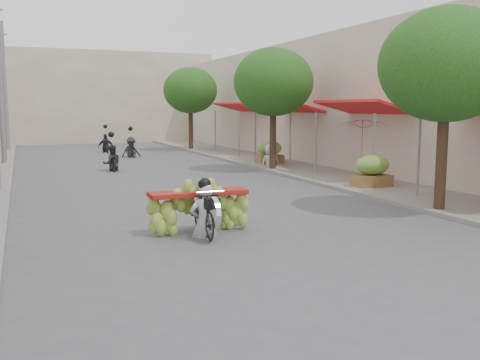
% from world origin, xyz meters
% --- Properties ---
extents(ground, '(120.00, 120.00, 0.00)m').
position_xyz_m(ground, '(0.00, 0.00, 0.00)').
color(ground, '#535358').
rests_on(ground, ground).
extents(sidewalk_right, '(4.00, 60.00, 0.12)m').
position_xyz_m(sidewalk_right, '(7.00, 15.00, 0.06)').
color(sidewalk_right, gray).
rests_on(sidewalk_right, ground).
extents(shophouse_row_right, '(9.77, 40.00, 6.00)m').
position_xyz_m(shophouse_row_right, '(11.99, 14.00, 3.00)').
color(shophouse_row_right, beige).
rests_on(shophouse_row_right, ground).
extents(far_building, '(20.00, 6.00, 7.00)m').
position_xyz_m(far_building, '(0.00, 38.00, 3.50)').
color(far_building, '#C1B598').
rests_on(far_building, ground).
extents(utility_pole_far, '(0.60, 0.24, 8.00)m').
position_xyz_m(utility_pole_far, '(-5.40, 21.00, 4.03)').
color(utility_pole_far, slate).
rests_on(utility_pole_far, ground).
extents(utility_pole_back, '(0.60, 0.24, 8.00)m').
position_xyz_m(utility_pole_back, '(-5.40, 30.00, 4.03)').
color(utility_pole_back, slate).
rests_on(utility_pole_back, ground).
extents(street_tree_near, '(3.40, 3.40, 5.25)m').
position_xyz_m(street_tree_near, '(5.40, 4.00, 3.78)').
color(street_tree_near, '#3A2719').
rests_on(street_tree_near, ground).
extents(street_tree_mid, '(3.40, 3.40, 5.25)m').
position_xyz_m(street_tree_mid, '(5.40, 14.00, 3.78)').
color(street_tree_mid, '#3A2719').
rests_on(street_tree_mid, ground).
extents(street_tree_far, '(3.40, 3.40, 5.25)m').
position_xyz_m(street_tree_far, '(5.40, 26.00, 3.78)').
color(street_tree_far, '#3A2719').
rests_on(street_tree_far, ground).
extents(produce_crate_mid, '(1.20, 0.88, 1.16)m').
position_xyz_m(produce_crate_mid, '(6.20, 8.00, 0.71)').
color(produce_crate_mid, brown).
rests_on(produce_crate_mid, ground).
extents(produce_crate_far, '(1.20, 0.88, 1.16)m').
position_xyz_m(produce_crate_far, '(6.20, 16.00, 0.71)').
color(produce_crate_far, brown).
rests_on(produce_crate_far, ground).
extents(banana_motorbike, '(2.20, 1.86, 2.13)m').
position_xyz_m(banana_motorbike, '(-1.07, 4.08, 0.71)').
color(banana_motorbike, black).
rests_on(banana_motorbike, ground).
extents(market_umbrella, '(2.02, 2.02, 1.61)m').
position_xyz_m(market_umbrella, '(6.17, 8.53, 2.40)').
color(market_umbrella, '#B51834').
rests_on(market_umbrella, ground).
extents(pedestrian, '(0.97, 0.59, 1.93)m').
position_xyz_m(pedestrian, '(5.99, 15.44, 1.08)').
color(pedestrian, silver).
rests_on(pedestrian, ground).
extents(bg_motorbike_a, '(0.80, 1.49, 1.95)m').
position_xyz_m(bg_motorbike_a, '(-1.02, 16.69, 0.77)').
color(bg_motorbike_a, black).
rests_on(bg_motorbike_a, ground).
extents(bg_motorbike_b, '(1.13, 1.60, 1.95)m').
position_xyz_m(bg_motorbike_b, '(0.95, 22.72, 0.87)').
color(bg_motorbike_b, black).
rests_on(bg_motorbike_b, ground).
extents(bg_motorbike_c, '(1.00, 1.51, 1.95)m').
position_xyz_m(bg_motorbike_c, '(0.17, 26.71, 0.82)').
color(bg_motorbike_c, black).
rests_on(bg_motorbike_c, ground).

